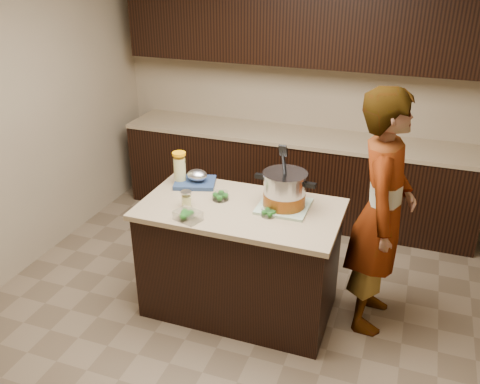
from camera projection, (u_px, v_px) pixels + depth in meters
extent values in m
plane|color=brown|center=(240.00, 306.00, 4.07)|extent=(4.00, 4.00, 0.00)
cube|color=tan|center=(306.00, 83.00, 5.19)|extent=(4.00, 0.04, 2.70)
cube|color=tan|center=(48.00, 338.00, 1.79)|extent=(4.00, 0.04, 2.70)
cube|color=tan|center=(8.00, 119.00, 4.10)|extent=(0.04, 4.00, 2.70)
cube|color=black|center=(295.00, 177.00, 5.33)|extent=(3.60, 0.60, 0.86)
cube|color=tan|center=(297.00, 136.00, 5.13)|extent=(3.60, 0.63, 0.04)
cube|color=black|center=(306.00, 24.00, 4.77)|extent=(3.60, 0.35, 0.75)
cube|color=black|center=(240.00, 261.00, 3.89)|extent=(1.40, 0.75, 0.86)
cube|color=tan|center=(240.00, 209.00, 3.69)|extent=(1.46, 0.81, 0.04)
cube|color=#619061|center=(284.00, 206.00, 3.67)|extent=(0.36, 0.36, 0.02)
cylinder|color=#B7B7BC|center=(285.00, 190.00, 3.62)|extent=(0.32, 0.32, 0.24)
cylinder|color=brown|center=(284.00, 199.00, 3.65)|extent=(0.33, 0.33, 0.10)
cylinder|color=#B7B7BC|center=(285.00, 174.00, 3.56)|extent=(0.34, 0.34, 0.02)
cube|color=black|center=(260.00, 176.00, 3.65)|extent=(0.08, 0.04, 0.03)
cube|color=black|center=(311.00, 185.00, 3.52)|extent=(0.08, 0.04, 0.03)
cylinder|color=black|center=(284.00, 167.00, 3.51)|extent=(0.03, 0.13, 0.29)
cylinder|color=#D7D683|center=(180.00, 171.00, 4.01)|extent=(0.11, 0.11, 0.21)
cylinder|color=white|center=(180.00, 169.00, 4.00)|extent=(0.12, 0.12, 0.24)
cylinder|color=#FFA305|center=(179.00, 154.00, 3.95)|extent=(0.13, 0.13, 0.02)
cylinder|color=#D7D683|center=(186.00, 201.00, 3.67)|extent=(0.08, 0.08, 0.08)
cylinder|color=white|center=(186.00, 200.00, 3.66)|extent=(0.08, 0.08, 0.11)
cylinder|color=silver|center=(186.00, 192.00, 3.64)|extent=(0.09, 0.09, 0.02)
cylinder|color=silver|center=(220.00, 196.00, 3.78)|extent=(0.13, 0.13, 0.06)
cylinder|color=silver|center=(269.00, 213.00, 3.55)|extent=(0.13, 0.13, 0.05)
cube|color=silver|center=(188.00, 216.00, 3.49)|extent=(0.21, 0.18, 0.06)
cube|color=navy|center=(195.00, 183.00, 4.03)|extent=(0.38, 0.33, 0.03)
ellipsoid|color=silver|center=(197.00, 176.00, 4.00)|extent=(0.16, 0.13, 0.09)
imported|color=gray|center=(382.00, 214.00, 3.57)|extent=(0.44, 0.67, 1.81)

